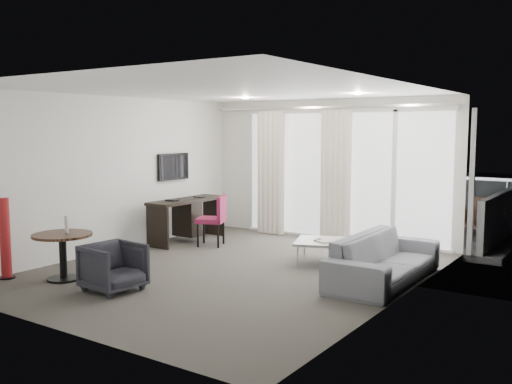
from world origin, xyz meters
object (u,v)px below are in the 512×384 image
Objects in this scene: sofa at (385,259)px; rattan_chair_a at (379,209)px; desk at (187,220)px; desk_chair at (211,221)px; red_lamp at (5,238)px; round_table at (63,257)px; rattan_chair_b at (478,217)px; tub_armchair at (114,267)px; coffee_table at (322,252)px.

sofa is 4.18m from rattan_chair_a.
desk is at bearing -104.01° from rattan_chair_a.
desk_chair is (0.61, -0.07, 0.06)m from desk.
red_lamp is at bearing 122.10° from sofa.
round_table is at bearing -84.96° from rattan_chair_a.
rattan_chair_b is (1.90, 0.25, -0.04)m from rattan_chair_a.
rattan_chair_b is (4.32, 3.45, -0.02)m from desk.
rattan_chair_b is (4.66, 6.85, -0.19)m from red_lamp.
rattan_chair_b is at bearing -3.67° from sofa.
red_lamp is 0.51× the size of sofa.
red_lamp is 1.50× the size of rattan_chair_b.
coffee_table is at bearing -23.21° from tub_armchair.
tub_armchair is 0.83× the size of rattan_chair_a.
tub_armchair reaches higher than coffee_table.
desk is 0.76× the size of sofa.
desk_chair is 5.12m from rattan_chair_b.
desk_chair is 2.27m from coffee_table.
red_lamp is 4.57m from coffee_table.
red_lamp is at bearing -134.60° from coffee_table.
rattan_chair_a is (2.04, 6.21, 0.09)m from round_table.
tub_armchair is 0.91× the size of rattan_chair_b.
tub_armchair is (1.70, 0.41, -0.25)m from red_lamp.
sofa is 4.11m from rattan_chair_b.
rattan_chair_b is at bearing -20.03° from tub_armchair.
desk_chair is 1.13× the size of coffee_table.
tub_armchair is 7.09m from rattan_chair_b.
desk is 5.53m from rattan_chair_b.
red_lamp is at bearing -95.58° from desk.
rattan_chair_a is at bearing 23.00° from sofa.
rattan_chair_a is 1.10× the size of rattan_chair_b.
rattan_chair_a reaches higher than round_table.
rattan_chair_b reaches higher than sofa.
desk is 3.04m from round_table.
round_table is 7.57m from rattan_chair_b.
red_lamp is (-0.95, -3.33, 0.11)m from desk_chair.
round_table is 1.18× the size of tub_armchair.
desk_chair is at bearing 85.63° from round_table.
sofa is at bearing -32.18° from desk_chair.
tub_armchair is at bearing -117.80° from coffee_table.
coffee_table is at bearing 49.04° from round_table.
sofa is at bearing -22.20° from coffee_table.
red_lamp reaches higher than desk_chair.
tub_armchair is 3.21m from coffee_table.
rattan_chair_a is (2.43, 3.20, 0.02)m from desk.
desk_chair is 1.12× the size of round_table.
sofa reaches higher than tub_armchair.
desk is at bearing 176.77° from coffee_table.
desk is 3.43m from red_lamp.
rattan_chair_a is at bearing 52.77° from desk.
rattan_chair_a is at bearing 38.23° from desk_chair.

